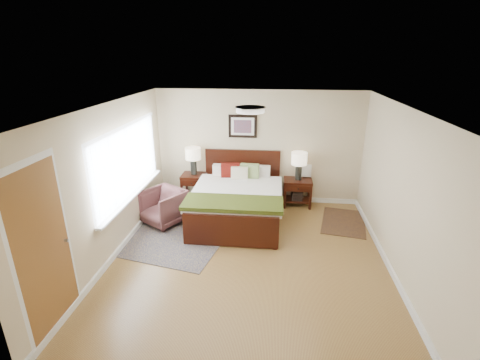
{
  "coord_description": "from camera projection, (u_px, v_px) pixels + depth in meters",
  "views": [
    {
      "loc": [
        0.38,
        -4.95,
        3.23
      ],
      "look_at": [
        -0.24,
        0.92,
        1.05
      ],
      "focal_mm": 26.0,
      "sensor_mm": 36.0,
      "label": 1
    }
  ],
  "objects": [
    {
      "name": "floor",
      "position": [
        249.0,
        259.0,
        5.78
      ],
      "size": [
        5.0,
        5.0,
        0.0
      ],
      "primitive_type": "plane",
      "color": "olive",
      "rests_on": "ground"
    },
    {
      "name": "back_wall",
      "position": [
        258.0,
        147.0,
        7.68
      ],
      "size": [
        4.5,
        0.04,
        2.5
      ],
      "primitive_type": "cube",
      "color": "#C4B48E",
      "rests_on": "ground"
    },
    {
      "name": "front_wall",
      "position": [
        227.0,
        295.0,
        3.01
      ],
      "size": [
        4.5,
        0.04,
        2.5
      ],
      "primitive_type": "cube",
      "color": "#C4B48E",
      "rests_on": "ground"
    },
    {
      "name": "left_wall",
      "position": [
        110.0,
        184.0,
        5.57
      ],
      "size": [
        0.04,
        5.0,
        2.5
      ],
      "primitive_type": "cube",
      "color": "#C4B48E",
      "rests_on": "ground"
    },
    {
      "name": "right_wall",
      "position": [
        401.0,
        195.0,
        5.12
      ],
      "size": [
        0.04,
        5.0,
        2.5
      ],
      "primitive_type": "cube",
      "color": "#C4B48E",
      "rests_on": "ground"
    },
    {
      "name": "ceiling",
      "position": [
        250.0,
        107.0,
        4.91
      ],
      "size": [
        4.5,
        5.0,
        0.02
      ],
      "primitive_type": "cube",
      "color": "white",
      "rests_on": "back_wall"
    },
    {
      "name": "window",
      "position": [
        130.0,
        163.0,
        6.17
      ],
      "size": [
        0.11,
        2.72,
        1.32
      ],
      "color": "silver",
      "rests_on": "left_wall"
    },
    {
      "name": "door",
      "position": [
        44.0,
        252.0,
        3.99
      ],
      "size": [
        0.06,
        1.0,
        2.18
      ],
      "color": "silver",
      "rests_on": "ground"
    },
    {
      "name": "ceil_fixture",
      "position": [
        250.0,
        109.0,
        4.92
      ],
      "size": [
        0.44,
        0.44,
        0.08
      ],
      "color": "white",
      "rests_on": "ceiling"
    },
    {
      "name": "bed",
      "position": [
        237.0,
        195.0,
        6.95
      ],
      "size": [
        1.79,
        2.18,
        1.17
      ],
      "color": "black",
      "rests_on": "ground"
    },
    {
      "name": "wall_art",
      "position": [
        243.0,
        126.0,
        7.52
      ],
      "size": [
        0.62,
        0.05,
        0.5
      ],
      "color": "black",
      "rests_on": "back_wall"
    },
    {
      "name": "nightstand_left",
      "position": [
        194.0,
        180.0,
        7.83
      ],
      "size": [
        0.54,
        0.49,
        0.65
      ],
      "color": "black",
      "rests_on": "ground"
    },
    {
      "name": "nightstand_right",
      "position": [
        297.0,
        190.0,
        7.67
      ],
      "size": [
        0.61,
        0.46,
        0.61
      ],
      "color": "black",
      "rests_on": "ground"
    },
    {
      "name": "lamp_left",
      "position": [
        193.0,
        156.0,
        7.66
      ],
      "size": [
        0.33,
        0.33,
        0.61
      ],
      "color": "black",
      "rests_on": "nightstand_left"
    },
    {
      "name": "lamp_right",
      "position": [
        299.0,
        161.0,
        7.45
      ],
      "size": [
        0.33,
        0.33,
        0.61
      ],
      "color": "black",
      "rests_on": "nightstand_right"
    },
    {
      "name": "armchair",
      "position": [
        163.0,
        207.0,
        6.88
      ],
      "size": [
        1.03,
        1.04,
        0.69
      ],
      "primitive_type": "imported",
      "rotation": [
        0.0,
        0.0,
        -0.56
      ],
      "color": "brown",
      "rests_on": "ground"
    },
    {
      "name": "rug_persian",
      "position": [
        184.0,
        228.0,
        6.76
      ],
      "size": [
        2.3,
        2.87,
        0.01
      ],
      "primitive_type": "cube",
      "rotation": [
        0.0,
        0.0,
        -0.21
      ],
      "color": "#0B0C3B",
      "rests_on": "ground"
    },
    {
      "name": "rug_navy",
      "position": [
        344.0,
        222.0,
        7.02
      ],
      "size": [
        1.04,
        1.38,
        0.01
      ],
      "primitive_type": "cube",
      "rotation": [
        0.0,
        0.0,
        -0.18
      ],
      "color": "black",
      "rests_on": "ground"
    }
  ]
}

